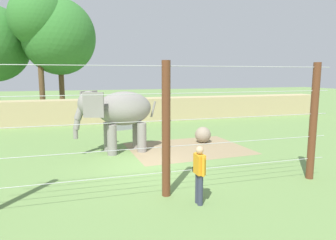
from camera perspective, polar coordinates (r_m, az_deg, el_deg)
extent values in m
plane|color=#6B8E4C|center=(12.33, -3.98, -8.45)|extent=(120.00, 120.00, 0.00)
cube|color=#937F5B|center=(14.98, 3.75, -5.35)|extent=(5.80, 4.61, 0.01)
cube|color=tan|center=(23.38, -10.33, 1.79)|extent=(36.00, 1.80, 1.77)
cylinder|color=gray|center=(13.84, -10.52, -3.73)|extent=(0.43, 0.43, 1.38)
cylinder|color=gray|center=(14.57, -11.18, -3.13)|extent=(0.43, 0.43, 1.38)
cylinder|color=gray|center=(14.20, -4.97, -3.29)|extent=(0.43, 0.43, 1.38)
cylinder|color=gray|center=(14.91, -5.88, -2.73)|extent=(0.43, 0.43, 1.38)
ellipsoid|color=gray|center=(14.15, -8.23, 2.18)|extent=(2.70, 1.66, 1.58)
ellipsoid|color=gray|center=(13.80, -14.72, 2.97)|extent=(1.09, 1.19, 1.14)
cube|color=gray|center=(13.23, -13.91, 2.77)|extent=(0.87, 0.38, 1.08)
cube|color=gray|center=(14.40, -14.68, 3.20)|extent=(0.81, 0.55, 1.08)
cylinder|color=gray|center=(13.79, -16.39, 1.20)|extent=(0.51, 0.37, 0.62)
cylinder|color=gray|center=(13.83, -16.80, -0.60)|extent=(0.38, 0.30, 0.58)
cylinder|color=gray|center=(13.90, -17.05, -2.28)|extent=(0.22, 0.22, 0.54)
cylinder|color=gray|center=(14.59, -2.80, 2.06)|extent=(0.31, 0.13, 0.79)
sphere|color=gray|center=(16.24, 6.61, -2.77)|extent=(0.85, 0.85, 0.85)
cylinder|color=brown|center=(8.81, -0.36, -1.91)|extent=(0.25, 0.25, 4.01)
cylinder|color=brown|center=(11.44, 25.74, -0.33)|extent=(0.25, 0.25, 4.01)
cylinder|color=#B7B7BC|center=(9.17, 0.46, -9.77)|extent=(11.22, 0.02, 0.02)
cylinder|color=#B7B7BC|center=(8.95, 0.47, -5.02)|extent=(11.22, 0.02, 0.02)
cylinder|color=#B7B7BC|center=(8.80, 0.47, -0.06)|extent=(11.22, 0.02, 0.02)
cylinder|color=#B7B7BC|center=(8.72, 0.48, 5.03)|extent=(11.22, 0.02, 0.02)
cylinder|color=#B7B7BC|center=(8.70, 0.48, 10.17)|extent=(11.22, 0.02, 0.02)
cylinder|color=#33384C|center=(8.64, 6.12, -13.00)|extent=(0.15, 0.15, 0.88)
cylinder|color=#33384C|center=(8.77, 5.66, -12.65)|extent=(0.15, 0.15, 0.88)
cube|color=orange|center=(8.47, 5.96, -8.29)|extent=(0.24, 0.37, 0.56)
sphere|color=tan|center=(8.36, 6.01, -5.66)|extent=(0.22, 0.22, 0.22)
cylinder|color=orange|center=(8.26, 6.69, -8.73)|extent=(0.09, 0.09, 0.54)
cylinder|color=orange|center=(8.68, 5.28, -7.86)|extent=(0.09, 0.09, 0.54)
cube|color=black|center=(8.73, 4.72, -9.27)|extent=(0.02, 0.07, 0.14)
cube|color=gray|center=(20.18, -8.02, -1.14)|extent=(1.48, 0.85, 0.44)
cylinder|color=brown|center=(27.01, -22.76, 6.83)|extent=(0.44, 0.44, 6.16)
ellipsoid|color=#33752D|center=(27.36, -23.40, 17.26)|extent=(4.44, 4.44, 4.66)
cylinder|color=brown|center=(27.80, -19.37, 4.99)|extent=(0.44, 0.44, 4.17)
ellipsoid|color=#33752D|center=(27.93, -19.86, 14.54)|extent=(6.04, 6.04, 6.34)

